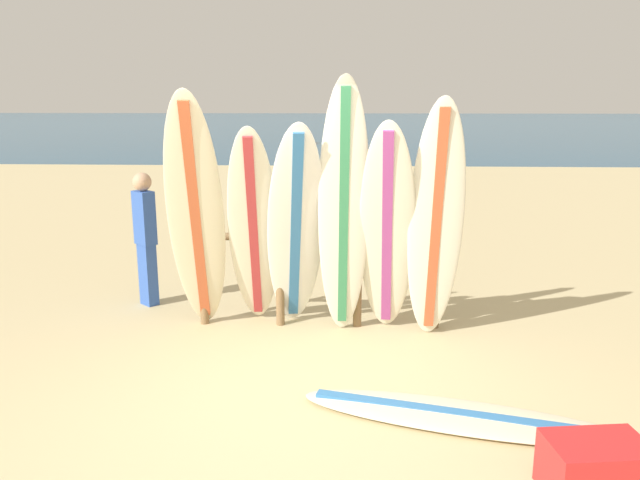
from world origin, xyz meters
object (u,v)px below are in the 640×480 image
Objects in this scene: beachgoer_standing at (145,233)px; cooler_box at (596,469)px; surfboard_rack at (319,264)px; surfboard_leaning_center_right at (387,233)px; surfboard_leaning_center at (344,213)px; small_boat_offshore at (298,140)px; surfboard_leaning_center_left at (295,231)px; surfboard_leaning_far_left at (196,218)px; surfboard_leaning_left at (254,232)px; surfboard_leaning_right at (436,224)px; surfboard_lying_on_sand at (461,417)px.

cooler_box is (3.86, -3.41, -0.68)m from beachgoer_standing.
beachgoer_standing is 2.60× the size of cooler_box.
surfboard_rack is 1.16× the size of surfboard_leaning_center_right.
surfboard_rack is at bearing -16.37° from beachgoer_standing.
surfboard_leaning_center is 27.00m from small_boat_offshore.
surfboard_leaning_center is (0.26, -0.40, 0.61)m from surfboard_rack.
surfboard_leaning_center_left is 0.90m from surfboard_leaning_center_right.
cooler_box is at bearing -38.80° from surfboard_leaning_far_left.
surfboard_rack is at bearing 53.10° from surfboard_leaning_center_left.
surfboard_leaning_right is at bearing -5.16° from surfboard_leaning_left.
surfboard_leaning_center_right reaches higher than surfboard_leaning_left.
beachgoer_standing is (-3.17, 1.03, -0.35)m from surfboard_leaning_right.
surfboard_rack is 0.79m from surfboard_leaning_left.
surfboard_leaning_center reaches higher than beachgoer_standing.
small_boat_offshore is at bearing 94.66° from surfboard_leaning_center_left.
surfboard_leaning_right is at bearing -2.08° from surfboard_leaning_center.
beachgoer_standing is (-1.40, 0.87, -0.22)m from surfboard_leaning_left.
surfboard_leaning_center is at bearing -8.15° from surfboard_leaning_left.
small_boat_offshore is at bearing 93.77° from surfboard_leaning_left.
surfboard_leaning_far_left is 1.59× the size of beachgoer_standing.
surfboard_leaning_center_right is (0.90, -0.07, 0.01)m from surfboard_leaning_center_left.
surfboard_rack is 1.04× the size of surfboard_leaning_far_left.
surfboard_lying_on_sand is (1.81, -1.69, -1.04)m from surfboard_leaning_left.
surfboard_leaning_center is 2.54m from beachgoer_standing.
surfboard_leaning_right is at bearing -5.93° from surfboard_leaning_center_left.
surfboard_leaning_far_left is 1.13× the size of surfboard_leaning_center_left.
surfboard_leaning_center is at bearing 120.32° from surfboard_lying_on_sand.
surfboard_leaning_far_left is at bearing 146.53° from surfboard_lying_on_sand.
surfboard_leaning_center_left is 2.03m from beachgoer_standing.
surfboard_leaning_left reaches higher than beachgoer_standing.
surfboard_leaning_center is 4.33× the size of cooler_box.
surfboard_lying_on_sand is at bearing -50.21° from surfboard_leaning_center_left.
cooler_box is at bearing -41.50° from beachgoer_standing.
surfboard_leaning_center_right is (0.69, -0.36, 0.42)m from surfboard_rack.
beachgoer_standing is at bearing 156.57° from surfboard_leaning_center.
surfboard_leaning_right reaches higher than small_boat_offshore.
beachgoer_standing is at bearing 163.63° from surfboard_rack.
surfboard_rack is at bearing 152.18° from surfboard_leaning_center_right.
surfboard_leaning_left is 3.60× the size of cooler_box.
small_boat_offshore is (-3.08, 26.81, -0.85)m from surfboard_leaning_center_right.
surfboard_leaning_far_left is 2.32m from surfboard_leaning_right.
surfboard_rack is 0.78m from surfboard_leaning_center.
surfboard_rack is at bearing 22.85° from surfboard_leaning_left.
surfboard_leaning_left is 1.38× the size of beachgoer_standing.
surfboard_leaning_center_left is 1.37m from surfboard_leaning_right.
surfboard_lying_on_sand is at bearing -88.78° from surfboard_leaning_right.
surfboard_leaning_center reaches higher than surfboard_leaning_right.
surfboard_leaning_center_left is 0.91× the size of surfboard_leaning_right.
cooler_box is (1.57, -2.42, -1.12)m from surfboard_leaning_center.
surfboard_lying_on_sand is 4.20× the size of cooler_box.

